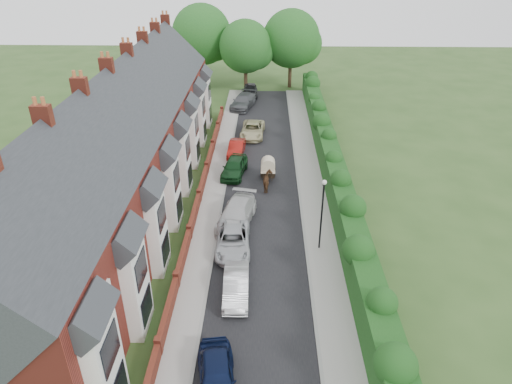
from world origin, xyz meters
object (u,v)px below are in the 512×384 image
lamppost (322,206)px  car_white (236,214)px  car_silver_b (233,240)px  car_black (250,90)px  car_grey (243,101)px  car_navy (217,377)px  car_red (236,148)px  horse_cart (268,167)px  car_silver_a (236,286)px  car_green (234,167)px  car_beige (253,130)px  horse (268,182)px

lamppost → car_white: lamppost is taller
car_silver_b → car_black: car_black is taller
car_grey → car_black: bearing=95.5°
car_navy → car_red: size_ratio=1.09×
car_black → horse_cart: (2.30, -23.73, 0.37)m
car_silver_a → lamppost: bearing=39.9°
car_navy → lamppost: bearing=53.6°
car_silver_a → car_green: bearing=92.5°
lamppost → car_silver_a: (-5.21, -4.60, -2.63)m
car_beige → car_grey: 9.31m
car_beige → car_black: (-0.70, 13.95, 0.08)m
car_grey → horse: bearing=-68.0°
car_white → car_beige: size_ratio=1.07×
car_white → car_grey: (-0.75, 26.00, 0.02)m
car_navy → horse: horse is taller
car_silver_a → car_beige: size_ratio=0.81×
lamppost → car_navy: lamppost is taller
car_white → car_grey: car_grey is taller
car_silver_a → car_grey: 33.62m
car_grey → car_silver_b: bearing=-74.8°
lamppost → car_green: (-6.31, 10.78, -2.53)m
car_silver_a → car_white: 7.61m
car_navy → horse: (2.32, 18.92, 0.04)m
car_beige → horse: 11.84m
car_navy → horse_cart: size_ratio=1.54×
car_red → car_black: car_black is taller
lamppost → car_grey: size_ratio=0.94×
lamppost → car_grey: bearing=102.4°
car_white → car_beige: bearing=98.9°
lamppost → car_silver_a: 7.43m
lamppost → car_navy: bearing=-117.8°
lamppost → car_grey: (-6.40, 29.00, -2.50)m
car_black → horse_cart: 23.84m
lamppost → car_beige: 20.59m
car_grey → car_silver_a: bearing=-74.1°
car_black → car_silver_b: bearing=-91.8°
car_black → car_red: bearing=-93.9°
car_silver_b → car_beige: bearing=85.5°
car_red → car_beige: 4.92m
horse_cart → car_red: bearing=120.7°
car_silver_a → car_green: (-1.10, 15.38, 0.09)m
car_green → car_beige: size_ratio=0.90×
car_green → horse: horse is taller
car_silver_b → car_navy: bearing=-92.5°
car_navy → car_white: car_white is taller
car_navy → horse_cart: 21.01m
lamppost → car_red: size_ratio=1.32×
lamppost → car_red: (-6.40, 15.08, -2.65)m
car_white → horse_cart: 7.39m
car_silver_b → car_green: size_ratio=1.08×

